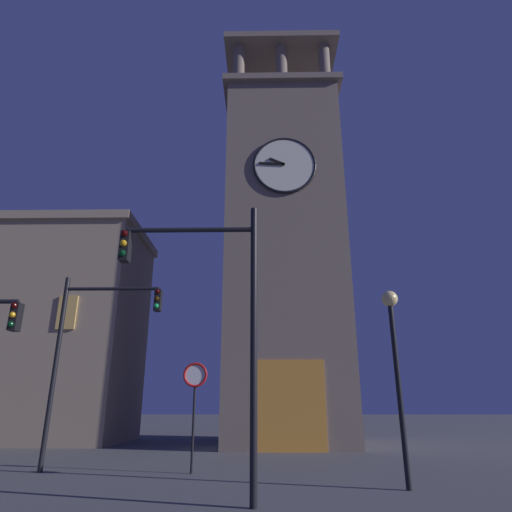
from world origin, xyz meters
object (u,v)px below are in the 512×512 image
at_px(traffic_signal_mid, 212,300).
at_px(street_lamp, 394,345).
at_px(clocktower, 283,256).
at_px(no_horn_sign, 195,385).
at_px(traffic_signal_near, 90,338).

height_order(traffic_signal_mid, street_lamp, traffic_signal_mid).
xyz_separation_m(clocktower, no_horn_sign, (3.41, 10.86, -8.09)).
distance_m(traffic_signal_mid, no_horn_sign, 5.07).
distance_m(traffic_signal_near, no_horn_sign, 3.95).
xyz_separation_m(traffic_signal_mid, no_horn_sign, (1.03, -4.69, -1.65)).
bearing_deg(no_horn_sign, traffic_signal_mid, 102.38).
height_order(traffic_signal_mid, no_horn_sign, traffic_signal_mid).
relative_size(clocktower, street_lamp, 5.46).
bearing_deg(traffic_signal_near, no_horn_sign, 176.99).
height_order(clocktower, traffic_signal_near, clocktower).
bearing_deg(clocktower, traffic_signal_near, 56.53).
bearing_deg(clocktower, street_lamp, 99.56).
bearing_deg(street_lamp, traffic_signal_mid, 23.77).
xyz_separation_m(street_lamp, no_horn_sign, (5.69, -2.64, -0.89)).
distance_m(street_lamp, no_horn_sign, 6.33).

